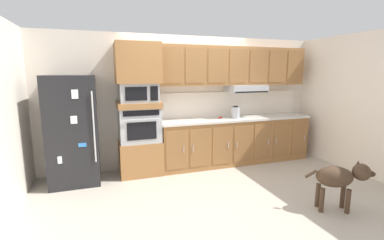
{
  "coord_description": "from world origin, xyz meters",
  "views": [
    {
      "loc": [
        -1.61,
        -3.98,
        1.79
      ],
      "look_at": [
        -0.25,
        0.0,
        1.06
      ],
      "focal_mm": 25.2,
      "sensor_mm": 36.0,
      "label": 1
    }
  ],
  "objects_px": {
    "refrigerator": "(73,130)",
    "built_in_oven": "(139,124)",
    "screwdriver": "(221,118)",
    "electric_kettle": "(235,112)",
    "dog": "(340,178)",
    "microwave": "(138,93)"
  },
  "relations": [
    {
      "from": "refrigerator",
      "to": "electric_kettle",
      "type": "height_order",
      "value": "refrigerator"
    },
    {
      "from": "refrigerator",
      "to": "microwave",
      "type": "xyz_separation_m",
      "value": [
        1.08,
        0.07,
        0.58
      ]
    },
    {
      "from": "screwdriver",
      "to": "electric_kettle",
      "type": "relative_size",
      "value": 0.68
    },
    {
      "from": "electric_kettle",
      "to": "dog",
      "type": "xyz_separation_m",
      "value": [
        0.4,
        -2.16,
        -0.58
      ]
    },
    {
      "from": "refrigerator",
      "to": "built_in_oven",
      "type": "height_order",
      "value": "refrigerator"
    },
    {
      "from": "screwdriver",
      "to": "built_in_oven",
      "type": "bearing_deg",
      "value": -178.99
    },
    {
      "from": "refrigerator",
      "to": "electric_kettle",
      "type": "bearing_deg",
      "value": 0.4
    },
    {
      "from": "refrigerator",
      "to": "built_in_oven",
      "type": "relative_size",
      "value": 2.51
    },
    {
      "from": "electric_kettle",
      "to": "dog",
      "type": "height_order",
      "value": "electric_kettle"
    },
    {
      "from": "refrigerator",
      "to": "dog",
      "type": "distance_m",
      "value": 4.0
    },
    {
      "from": "built_in_oven",
      "to": "dog",
      "type": "bearing_deg",
      "value": -44.21
    },
    {
      "from": "refrigerator",
      "to": "dog",
      "type": "relative_size",
      "value": 2.15
    },
    {
      "from": "built_in_oven",
      "to": "microwave",
      "type": "relative_size",
      "value": 1.09
    },
    {
      "from": "refrigerator",
      "to": "microwave",
      "type": "relative_size",
      "value": 2.73
    },
    {
      "from": "screwdriver",
      "to": "microwave",
      "type": "bearing_deg",
      "value": -178.99
    },
    {
      "from": "refrigerator",
      "to": "screwdriver",
      "type": "height_order",
      "value": "refrigerator"
    },
    {
      "from": "electric_kettle",
      "to": "dog",
      "type": "relative_size",
      "value": 0.29
    },
    {
      "from": "built_in_oven",
      "to": "screwdriver",
      "type": "bearing_deg",
      "value": 1.01
    },
    {
      "from": "microwave",
      "to": "electric_kettle",
      "type": "xyz_separation_m",
      "value": [
        1.87,
        -0.05,
        -0.43
      ]
    },
    {
      "from": "refrigerator",
      "to": "dog",
      "type": "xyz_separation_m",
      "value": [
        3.35,
        -2.14,
        -0.43
      ]
    },
    {
      "from": "refrigerator",
      "to": "built_in_oven",
      "type": "distance_m",
      "value": 1.08
    },
    {
      "from": "microwave",
      "to": "dog",
      "type": "xyz_separation_m",
      "value": [
        2.27,
        -2.21,
        -1.01
      ]
    }
  ]
}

